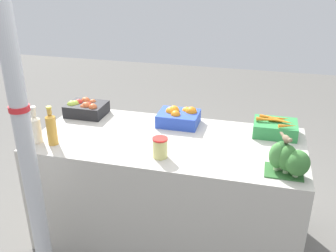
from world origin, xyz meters
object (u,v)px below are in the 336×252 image
(orange_crate, at_px, (180,117))
(pickle_jar, at_px, (160,148))
(carrot_crate, at_px, (275,128))
(juice_bottle_cloudy, at_px, (36,128))
(broccoli_pile, at_px, (289,159))
(sparrow_bird, at_px, (287,139))
(support_pole, at_px, (22,128))
(apple_crate, at_px, (86,108))
(juice_bottle_amber, at_px, (52,128))

(orange_crate, distance_m, pickle_jar, 0.54)
(pickle_jar, bearing_deg, carrot_crate, 37.12)
(juice_bottle_cloudy, distance_m, pickle_jar, 0.87)
(carrot_crate, bearing_deg, broccoli_pile, -82.66)
(sparrow_bird, bearing_deg, broccoli_pile, 32.24)
(orange_crate, bearing_deg, support_pole, -123.17)
(apple_crate, height_order, broccoli_pile, broccoli_pile)
(support_pole, relative_size, juice_bottle_cloudy, 8.79)
(sparrow_bird, bearing_deg, apple_crate, -133.53)
(carrot_crate, xyz_separation_m, pickle_jar, (-0.70, -0.53, 0.01))
(support_pole, distance_m, juice_bottle_cloudy, 0.54)
(broccoli_pile, height_order, sparrow_bird, sparrow_bird)
(apple_crate, distance_m, pickle_jar, 0.93)
(apple_crate, xyz_separation_m, carrot_crate, (1.47, 0.00, -0.01))
(support_pole, relative_size, broccoli_pile, 9.37)
(orange_crate, distance_m, juice_bottle_amber, 0.93)
(juice_bottle_amber, relative_size, pickle_jar, 2.04)
(juice_bottle_amber, bearing_deg, broccoli_pile, -0.08)
(apple_crate, bearing_deg, broccoli_pile, -19.23)
(carrot_crate, bearing_deg, juice_bottle_amber, -159.69)
(support_pole, xyz_separation_m, broccoli_pile, (1.41, 0.43, -0.23))
(orange_crate, height_order, juice_bottle_amber, juice_bottle_amber)
(apple_crate, bearing_deg, carrot_crate, 0.10)
(broccoli_pile, bearing_deg, juice_bottle_amber, 179.92)
(support_pole, distance_m, juice_bottle_amber, 0.49)
(juice_bottle_cloudy, relative_size, sparrow_bird, 2.02)
(support_pole, bearing_deg, sparrow_bird, 17.91)
(apple_crate, distance_m, carrot_crate, 1.47)
(carrot_crate, bearing_deg, juice_bottle_cloudy, -161.13)
(carrot_crate, relative_size, pickle_jar, 2.26)
(orange_crate, distance_m, juice_bottle_cloudy, 1.03)
(apple_crate, bearing_deg, sparrow_bird, -18.97)
(juice_bottle_cloudy, height_order, pickle_jar, juice_bottle_cloudy)
(orange_crate, relative_size, juice_bottle_cloudy, 1.16)
(orange_crate, height_order, broccoli_pile, broccoli_pile)
(apple_crate, relative_size, juice_bottle_cloudy, 1.16)
(support_pole, distance_m, broccoli_pile, 1.49)
(apple_crate, height_order, pickle_jar, pickle_jar)
(support_pole, bearing_deg, apple_crate, 97.65)
(carrot_crate, distance_m, pickle_jar, 0.88)
(carrot_crate, relative_size, juice_bottle_cloudy, 1.16)
(carrot_crate, xyz_separation_m, sparrow_bird, (0.04, -0.52, 0.16))
(broccoli_pile, relative_size, pickle_jar, 1.83)
(carrot_crate, xyz_separation_m, broccoli_pile, (0.07, -0.54, 0.04))
(orange_crate, relative_size, sparrow_bird, 2.35)
(orange_crate, xyz_separation_m, carrot_crate, (0.70, -0.01, -0.01))
(pickle_jar, bearing_deg, apple_crate, 145.55)
(carrot_crate, bearing_deg, apple_crate, -179.90)
(sparrow_bird, bearing_deg, juice_bottle_amber, -114.02)
(apple_crate, distance_m, juice_bottle_amber, 0.54)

